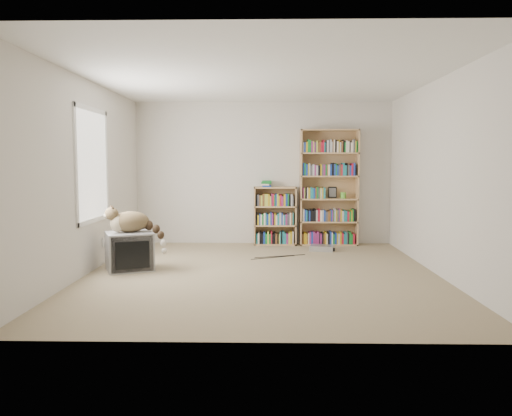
{
  "coord_description": "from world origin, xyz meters",
  "views": [
    {
      "loc": [
        0.06,
        -6.35,
        1.42
      ],
      "look_at": [
        -0.1,
        1.0,
        0.76
      ],
      "focal_mm": 35.0,
      "sensor_mm": 36.0,
      "label": 1
    }
  ],
  "objects_px": {
    "crt_tv": "(129,251)",
    "bookcase_tall": "(329,191)",
    "bookcase_short": "(275,218)",
    "cat": "(135,224)",
    "dvd_player": "(322,248)"
  },
  "relations": [
    {
      "from": "cat",
      "to": "bookcase_tall",
      "type": "bearing_deg",
      "value": 8.76
    },
    {
      "from": "crt_tv",
      "to": "cat",
      "type": "relative_size",
      "value": 0.87
    },
    {
      "from": "bookcase_short",
      "to": "bookcase_tall",
      "type": "bearing_deg",
      "value": 0.18
    },
    {
      "from": "cat",
      "to": "bookcase_short",
      "type": "xyz_separation_m",
      "value": [
        1.91,
        2.13,
        -0.14
      ]
    },
    {
      "from": "crt_tv",
      "to": "bookcase_short",
      "type": "relative_size",
      "value": 0.73
    },
    {
      "from": "bookcase_tall",
      "to": "cat",
      "type": "bearing_deg",
      "value": -143.06
    },
    {
      "from": "bookcase_short",
      "to": "dvd_player",
      "type": "bearing_deg",
      "value": -39.3
    },
    {
      "from": "crt_tv",
      "to": "bookcase_tall",
      "type": "distance_m",
      "value": 3.7
    },
    {
      "from": "crt_tv",
      "to": "cat",
      "type": "height_order",
      "value": "cat"
    },
    {
      "from": "crt_tv",
      "to": "bookcase_short",
      "type": "bearing_deg",
      "value": 23.46
    },
    {
      "from": "cat",
      "to": "bookcase_tall",
      "type": "distance_m",
      "value": 3.57
    },
    {
      "from": "bookcase_tall",
      "to": "bookcase_short",
      "type": "distance_m",
      "value": 1.05
    },
    {
      "from": "dvd_player",
      "to": "bookcase_short",
      "type": "bearing_deg",
      "value": 154.58
    },
    {
      "from": "crt_tv",
      "to": "bookcase_tall",
      "type": "bearing_deg",
      "value": 12.59
    },
    {
      "from": "crt_tv",
      "to": "bookcase_tall",
      "type": "height_order",
      "value": "bookcase_tall"
    }
  ]
}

